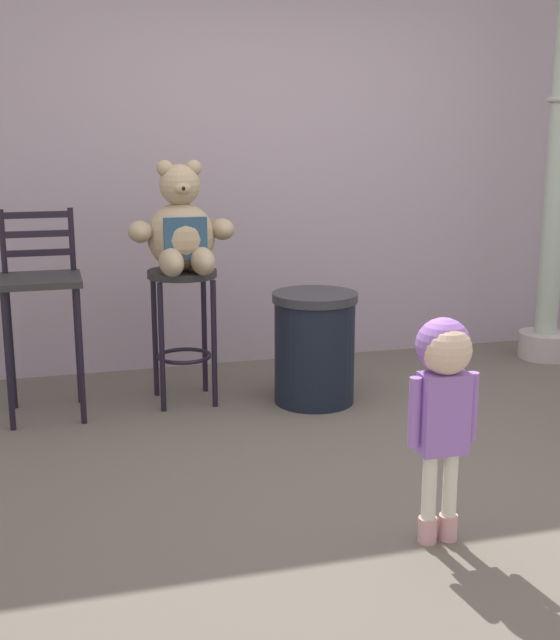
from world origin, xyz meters
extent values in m
plane|color=#5E554A|center=(0.00, 0.00, 0.00)|extent=(24.00, 24.00, 0.00)
cube|color=#A38E9B|center=(0.00, 2.11, 1.73)|extent=(7.15, 0.30, 3.46)
cylinder|color=#2B2928|center=(-0.69, 1.23, 0.77)|extent=(0.40, 0.40, 0.04)
cylinder|color=black|center=(-0.84, 1.08, 0.37)|extent=(0.03, 0.03, 0.75)
cylinder|color=black|center=(-0.54, 1.08, 0.37)|extent=(0.03, 0.03, 0.75)
cylinder|color=black|center=(-0.84, 1.37, 0.37)|extent=(0.03, 0.03, 0.75)
cylinder|color=black|center=(-0.54, 1.37, 0.37)|extent=(0.03, 0.03, 0.75)
torus|color=black|center=(-0.69, 1.23, 0.27)|extent=(0.32, 0.32, 0.02)
sphere|color=tan|center=(-0.69, 1.23, 0.98)|extent=(0.38, 0.38, 0.38)
cube|color=navy|center=(-0.69, 1.07, 0.99)|extent=(0.24, 0.03, 0.23)
sphere|color=tan|center=(-0.69, 1.23, 1.27)|extent=(0.23, 0.23, 0.23)
ellipsoid|color=tan|center=(-0.69, 1.13, 1.25)|extent=(0.10, 0.07, 0.07)
sphere|color=black|center=(-0.69, 1.10, 1.26)|extent=(0.03, 0.03, 0.03)
sphere|color=tan|center=(-0.77, 1.23, 1.36)|extent=(0.09, 0.09, 0.09)
sphere|color=tan|center=(-0.61, 1.23, 1.36)|extent=(0.09, 0.09, 0.09)
ellipsoid|color=tan|center=(-0.93, 1.20, 1.02)|extent=(0.13, 0.22, 0.12)
ellipsoid|color=tan|center=(-0.46, 1.20, 1.02)|extent=(0.13, 0.22, 0.12)
ellipsoid|color=tan|center=(-0.78, 1.04, 0.86)|extent=(0.13, 0.33, 0.15)
ellipsoid|color=tan|center=(-0.61, 1.04, 0.86)|extent=(0.13, 0.33, 0.15)
cylinder|color=#D09495|center=(-0.07, -0.74, 0.05)|extent=(0.07, 0.07, 0.10)
cylinder|color=beige|center=(-0.07, -0.74, 0.24)|extent=(0.06, 0.06, 0.27)
cylinder|color=#D09495|center=(0.02, -0.74, 0.05)|extent=(0.07, 0.07, 0.10)
cylinder|color=beige|center=(0.02, -0.74, 0.24)|extent=(0.06, 0.06, 0.27)
cube|color=#9460B7|center=(-0.03, -0.74, 0.53)|extent=(0.18, 0.11, 0.32)
cylinder|color=#9460B7|center=(-0.15, -0.74, 0.54)|extent=(0.05, 0.05, 0.27)
cylinder|color=#9460B7|center=(0.09, -0.74, 0.54)|extent=(0.05, 0.05, 0.27)
sphere|color=#D8B293|center=(-0.03, -0.74, 0.78)|extent=(0.19, 0.19, 0.19)
sphere|color=#8D5AAF|center=(-0.03, -0.72, 0.79)|extent=(0.21, 0.21, 0.21)
cylinder|color=black|center=(0.04, 1.00, 0.30)|extent=(0.47, 0.47, 0.60)
cylinder|color=#2D2D33|center=(0.04, 1.00, 0.63)|extent=(0.50, 0.50, 0.05)
cylinder|color=#B2A2A1|center=(1.90, 1.48, 0.09)|extent=(0.36, 0.36, 0.18)
cube|color=#2B2928|center=(-1.48, 1.18, 0.77)|extent=(0.44, 0.44, 0.03)
cylinder|color=black|center=(-1.66, 0.99, 0.38)|extent=(0.03, 0.03, 0.76)
cylinder|color=black|center=(-1.29, 0.99, 0.38)|extent=(0.03, 0.03, 0.76)
cylinder|color=black|center=(-1.66, 1.36, 0.38)|extent=(0.03, 0.03, 0.76)
cylinder|color=black|center=(-1.29, 1.36, 0.38)|extent=(0.03, 0.03, 0.76)
cylinder|color=black|center=(-1.66, 1.36, 0.97)|extent=(0.03, 0.03, 0.35)
cylinder|color=black|center=(-1.29, 1.36, 0.97)|extent=(0.03, 0.03, 0.35)
cube|color=black|center=(-1.48, 1.36, 0.90)|extent=(0.37, 0.02, 0.04)
cube|color=black|center=(-1.48, 1.36, 1.00)|extent=(0.37, 0.02, 0.04)
cube|color=black|center=(-1.48, 1.36, 1.11)|extent=(0.37, 0.02, 0.04)
camera|label=1|loc=(-1.42, -3.41, 1.57)|focal=46.31mm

